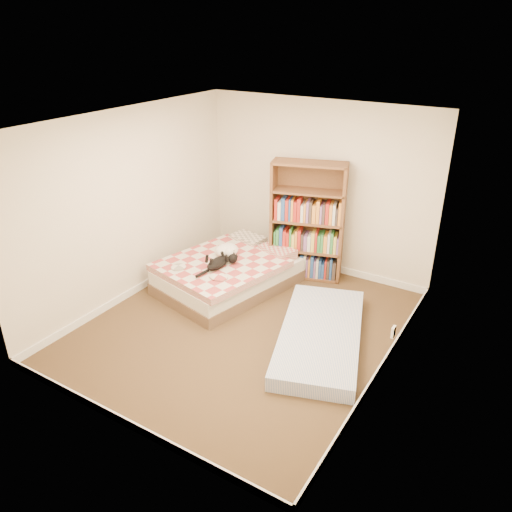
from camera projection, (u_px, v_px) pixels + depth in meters
The scene contains 6 objects.
room at pixel (242, 238), 5.68m from camera, with size 3.51×4.01×2.51m.
bed at pixel (230, 272), 7.03m from camera, with size 1.67×2.08×0.49m.
bookshelf at pixel (307, 237), 7.20m from camera, with size 1.13×0.64×1.72m.
floor_mattress at pixel (320, 335), 5.86m from camera, with size 0.91×2.01×0.18m, color #768AC5.
black_cat at pixel (219, 262), 6.67m from camera, with size 0.36×0.70×0.16m.
white_dog at pixel (227, 250), 6.97m from camera, with size 0.36×0.37×0.17m.
Camera 1 is at (2.86, -4.37, 3.44)m, focal length 35.00 mm.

